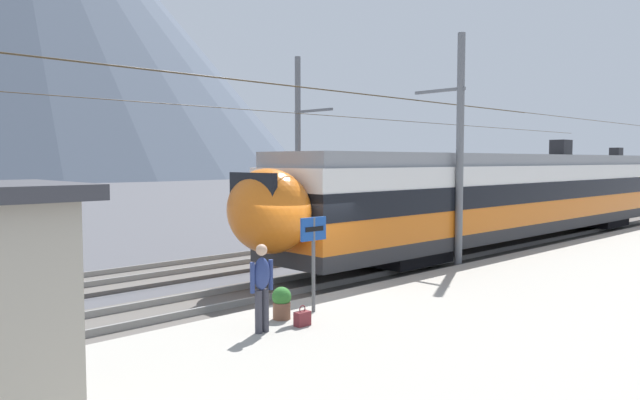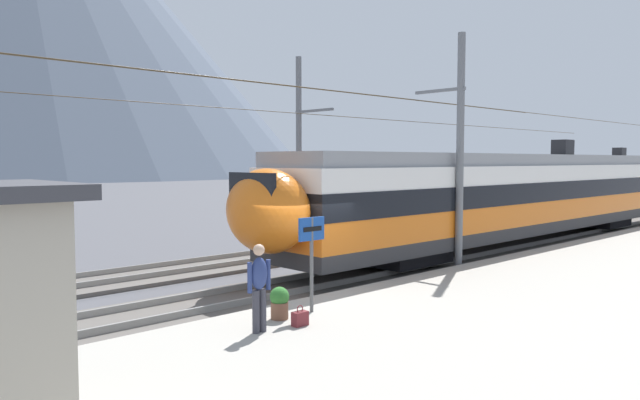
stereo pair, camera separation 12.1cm
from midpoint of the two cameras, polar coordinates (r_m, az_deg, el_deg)
name	(u,v)px [view 2 (the right image)]	position (r m, az deg, el deg)	size (l,w,h in m)	color
ground_plane	(302,299)	(15.73, -1.54, -9.45)	(400.00, 400.00, 0.00)	#4C4C51
platform_slab	(474,335)	(12.49, 14.76, -12.30)	(120.00, 8.27, 0.34)	#A39E93
track_near	(280,292)	(16.37, -3.62, -8.69)	(120.00, 3.00, 0.28)	#5B5651
track_far	(189,269)	(20.08, -12.19, -6.44)	(120.00, 3.00, 0.28)	#5B5651
train_near_platform	(513,194)	(25.82, 18.03, 0.55)	(27.24, 3.03, 4.27)	#2D2D30
train_far_track	(587,181)	(44.60, 24.19, 1.70)	(34.25, 2.92, 4.27)	#2D2D30
catenary_mast_mid	(457,149)	(19.57, 13.09, 4.78)	(44.49, 1.91, 7.60)	slate
catenary_mast_far_side	(301,149)	(25.03, -1.69, 4.92)	(44.49, 2.18, 7.90)	slate
platform_sign	(312,242)	(12.85, -0.54, -4.06)	(0.70, 0.08, 2.05)	#59595B
passenger_walking	(259,283)	(11.47, -5.51, -7.90)	(0.53, 0.22, 1.69)	#383842
handbag_beside_passenger	(300,318)	(12.04, -1.62, -11.20)	(0.32, 0.18, 0.41)	maroon
potted_plant_platform_edge	(280,301)	(12.51, -3.60, -9.62)	(0.40, 0.40, 0.67)	brown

